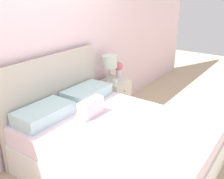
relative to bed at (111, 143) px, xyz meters
The scene contains 7 objects.
ground_plane 0.94m from the bed, 90.00° to the left, with size 12.00×12.00×0.00m, color #CCB28E.
wall_back 1.38m from the bed, 90.00° to the left, with size 8.00×0.06×2.60m.
bed is the anchor object (origin of this frame).
nightstand 1.25m from the bed, 33.24° to the left, with size 0.40×0.38×0.60m.
table_lamp 1.35m from the bed, 36.50° to the left, with size 0.22×0.22×0.39m.
flower_vase 1.44m from the bed, 30.71° to the left, with size 0.13×0.13×0.25m.
alarm_clock 1.14m from the bed, 32.28° to the left, with size 0.07×0.05×0.06m.
Camera 1 is at (-1.99, -2.31, 1.91)m, focal length 42.00 mm.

